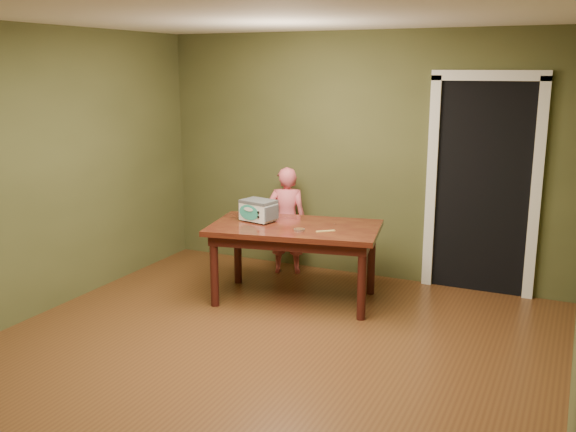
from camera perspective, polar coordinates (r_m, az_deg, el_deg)
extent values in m
plane|color=#5A3519|center=(5.05, -3.55, -13.08)|extent=(5.00, 5.00, 0.00)
cube|color=#4E512B|center=(6.89, 6.28, 5.29)|extent=(4.50, 0.02, 2.60)
cube|color=#4E512B|center=(6.03, -22.93, 3.22)|extent=(0.02, 5.00, 2.60)
cube|color=white|center=(4.55, -4.04, 17.79)|extent=(4.50, 5.00, 0.02)
cube|color=black|center=(6.93, 17.28, 2.73)|extent=(0.90, 0.60, 2.10)
cube|color=black|center=(6.62, 16.89, 2.29)|extent=(0.90, 0.02, 2.10)
cube|color=white|center=(6.69, 12.64, 2.65)|extent=(0.10, 0.06, 2.20)
cube|color=white|center=(6.56, 21.19, 1.87)|extent=(0.10, 0.06, 2.20)
cube|color=white|center=(6.50, 17.52, 11.83)|extent=(1.10, 0.06, 0.10)
cube|color=#360E0C|center=(6.14, 0.62, -1.06)|extent=(1.74, 1.19, 0.05)
cube|color=#35110D|center=(6.16, 0.62, -1.74)|extent=(1.60, 1.05, 0.10)
cylinder|color=#35110D|center=(6.12, -6.57, -4.85)|extent=(0.08, 0.08, 0.70)
cylinder|color=#35110D|center=(6.75, -4.49, -3.09)|extent=(0.08, 0.08, 0.70)
cylinder|color=#35110D|center=(5.79, 6.58, -5.89)|extent=(0.08, 0.08, 0.70)
cylinder|color=#35110D|center=(6.45, 7.41, -3.92)|extent=(0.08, 0.08, 0.70)
cylinder|color=#4C4F54|center=(6.33, -4.03, -0.37)|extent=(0.02, 0.02, 0.01)
cylinder|color=#4C4F54|center=(6.45, -3.03, -0.09)|extent=(0.02, 0.02, 0.01)
cylinder|color=#4C4F54|center=(6.16, -2.20, -0.71)|extent=(0.02, 0.02, 0.01)
cylinder|color=#4C4F54|center=(6.29, -1.21, -0.41)|extent=(0.02, 0.02, 0.01)
cube|color=white|center=(6.29, -2.64, 0.46)|extent=(0.36, 0.29, 0.18)
cube|color=#4C4F54|center=(6.27, -2.65, 1.31)|extent=(0.36, 0.29, 0.03)
cube|color=#4C4F54|center=(6.39, -3.77, 0.65)|extent=(0.06, 0.20, 0.14)
cube|color=#4C4F54|center=(6.18, -1.46, 0.26)|extent=(0.06, 0.20, 0.14)
ellipsoid|color=teal|center=(6.22, -3.51, 0.31)|extent=(0.24, 0.06, 0.15)
cylinder|color=black|center=(6.13, -2.66, 0.33)|extent=(0.02, 0.02, 0.02)
cylinder|color=black|center=(6.15, -2.66, -0.08)|extent=(0.02, 0.01, 0.02)
cylinder|color=silver|center=(5.92, 1.00, -1.24)|extent=(0.10, 0.10, 0.02)
cylinder|color=#4E301A|center=(5.92, 1.00, -1.18)|extent=(0.09, 0.09, 0.01)
cube|color=#D1B35B|center=(5.91, 3.36, -1.34)|extent=(0.15, 0.14, 0.01)
imported|color=#E25D6B|center=(7.01, -0.12, -0.40)|extent=(0.50, 0.42, 1.18)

